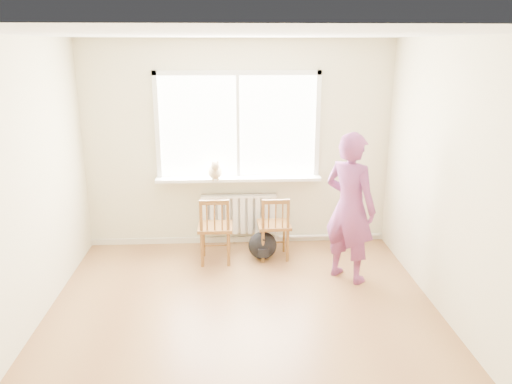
{
  "coord_description": "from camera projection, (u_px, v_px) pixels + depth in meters",
  "views": [
    {
      "loc": [
        -0.11,
        -4.17,
        2.63
      ],
      "look_at": [
        0.18,
        1.2,
        1.02
      ],
      "focal_mm": 35.0,
      "sensor_mm": 36.0,
      "label": 1
    }
  ],
  "objects": [
    {
      "name": "floor",
      "position": [
        244.0,
        331.0,
        4.75
      ],
      "size": [
        4.5,
        4.5,
        0.0
      ],
      "primitive_type": "plane",
      "color": "olive",
      "rests_on": "ground"
    },
    {
      "name": "ceiling",
      "position": [
        242.0,
        34.0,
        3.98
      ],
      "size": [
        4.5,
        4.5,
        0.0
      ],
      "primitive_type": "plane",
      "rotation": [
        3.14,
        0.0,
        0.0
      ],
      "color": "white",
      "rests_on": "back_wall"
    },
    {
      "name": "back_wall",
      "position": [
        238.0,
        145.0,
        6.52
      ],
      "size": [
        4.0,
        0.01,
        2.7
      ],
      "primitive_type": "cube",
      "color": "beige",
      "rests_on": "ground"
    },
    {
      "name": "window",
      "position": [
        238.0,
        122.0,
        6.4
      ],
      "size": [
        2.12,
        0.05,
        1.42
      ],
      "color": "white",
      "rests_on": "back_wall"
    },
    {
      "name": "windowsill",
      "position": [
        239.0,
        179.0,
        6.53
      ],
      "size": [
        2.15,
        0.22,
        0.04
      ],
      "primitive_type": "cube",
      "color": "white",
      "rests_on": "back_wall"
    },
    {
      "name": "radiator",
      "position": [
        239.0,
        214.0,
        6.69
      ],
      "size": [
        1.0,
        0.12,
        0.55
      ],
      "color": "white",
      "rests_on": "back_wall"
    },
    {
      "name": "heating_pipe",
      "position": [
        330.0,
        236.0,
        6.89
      ],
      "size": [
        1.4,
        0.04,
        0.04
      ],
      "primitive_type": "cylinder",
      "rotation": [
        0.0,
        1.57,
        0.0
      ],
      "color": "silver",
      "rests_on": "back_wall"
    },
    {
      "name": "baseboard",
      "position": [
        239.0,
        239.0,
        6.88
      ],
      "size": [
        4.0,
        0.03,
        0.08
      ],
      "primitive_type": "cube",
      "color": "beige",
      "rests_on": "ground"
    },
    {
      "name": "chair_left",
      "position": [
        215.0,
        230.0,
        6.12
      ],
      "size": [
        0.42,
        0.4,
        0.85
      ],
      "rotation": [
        0.0,
        0.0,
        3.13
      ],
      "color": "brown",
      "rests_on": "floor"
    },
    {
      "name": "chair_right",
      "position": [
        274.0,
        228.0,
        6.25
      ],
      "size": [
        0.42,
        0.4,
        0.82
      ],
      "rotation": [
        0.0,
        0.0,
        3.18
      ],
      "color": "brown",
      "rests_on": "floor"
    },
    {
      "name": "person",
      "position": [
        350.0,
        208.0,
        5.59
      ],
      "size": [
        0.73,
        0.74,
        1.72
      ],
      "primitive_type": "imported",
      "rotation": [
        0.0,
        0.0,
        2.35
      ],
      "color": "#AD3E39",
      "rests_on": "floor"
    },
    {
      "name": "cat",
      "position": [
        215.0,
        171.0,
        6.39
      ],
      "size": [
        0.19,
        0.41,
        0.28
      ],
      "rotation": [
        0.0,
        0.0,
        0.06
      ],
      "color": "beige",
      "rests_on": "windowsill"
    },
    {
      "name": "backpack",
      "position": [
        263.0,
        245.0,
        6.3
      ],
      "size": [
        0.39,
        0.32,
        0.36
      ],
      "primitive_type": "ellipsoid",
      "rotation": [
        0.0,
        0.0,
        -0.14
      ],
      "color": "black",
      "rests_on": "floor"
    }
  ]
}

